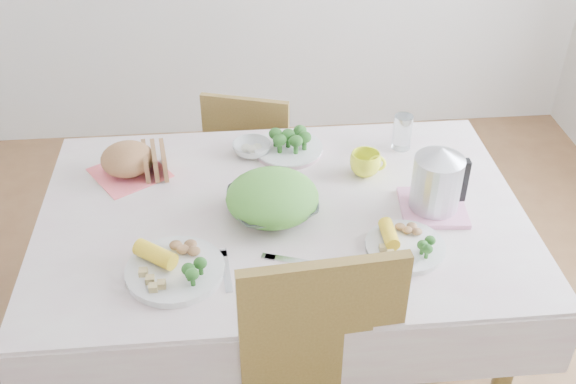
{
  "coord_description": "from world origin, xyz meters",
  "views": [
    {
      "loc": [
        -0.13,
        -1.65,
        2.04
      ],
      "look_at": [
        0.02,
        0.02,
        0.82
      ],
      "focal_mm": 42.0,
      "sensor_mm": 36.0,
      "label": 1
    }
  ],
  "objects": [
    {
      "name": "dinner_plate_left",
      "position": [
        -0.32,
        -0.26,
        0.77
      ],
      "size": [
        0.38,
        0.38,
        0.02
      ],
      "primitive_type": "cylinder",
      "rotation": [
        0.0,
        0.0,
        0.56
      ],
      "color": "white",
      "rests_on": "tablecloth"
    },
    {
      "name": "salad_bowl",
      "position": [
        -0.03,
        -0.01,
        0.79
      ],
      "size": [
        0.32,
        0.32,
        0.07
      ],
      "primitive_type": "imported",
      "rotation": [
        0.0,
        0.0,
        0.23
      ],
      "color": "white",
      "rests_on": "tablecloth"
    },
    {
      "name": "chair_far",
      "position": [
        -0.04,
        0.81,
        0.47
      ],
      "size": [
        0.46,
        0.46,
        0.82
      ],
      "primitive_type": "cube",
      "rotation": [
        0.0,
        0.0,
        2.84
      ],
      "color": "brown",
      "rests_on": "floor"
    },
    {
      "name": "electric_kettle",
      "position": [
        0.47,
        -0.03,
        0.88
      ],
      "size": [
        0.2,
        0.2,
        0.21
      ],
      "primitive_type": "cylinder",
      "rotation": [
        0.0,
        0.0,
        -0.41
      ],
      "color": "#B2B5BA",
      "rests_on": "pink_tray"
    },
    {
      "name": "napkin",
      "position": [
        -0.49,
        0.26,
        0.76
      ],
      "size": [
        0.3,
        0.3,
        0.0
      ],
      "primitive_type": "cube",
      "rotation": [
        0.0,
        0.0,
        0.57
      ],
      "color": "#FF666E",
      "rests_on": "tablecloth"
    },
    {
      "name": "dining_table",
      "position": [
        0.0,
        0.0,
        0.38
      ],
      "size": [
        1.4,
        0.9,
        0.75
      ],
      "primitive_type": "cube",
      "color": "brown",
      "rests_on": "floor"
    },
    {
      "name": "glass_tumbler",
      "position": [
        0.45,
        0.33,
        0.83
      ],
      "size": [
        0.09,
        0.09,
        0.13
      ],
      "primitive_type": "cylinder",
      "rotation": [
        0.0,
        0.0,
        0.41
      ],
      "color": "white",
      "rests_on": "tablecloth"
    },
    {
      "name": "yellow_mug",
      "position": [
        0.29,
        0.18,
        0.8
      ],
      "size": [
        0.13,
        0.13,
        0.08
      ],
      "primitive_type": "imported",
      "rotation": [
        0.0,
        0.0,
        -0.31
      ],
      "color": "yellow",
      "rests_on": "tablecloth"
    },
    {
      "name": "knife",
      "position": [
        0.02,
        -0.24,
        0.76
      ],
      "size": [
        0.19,
        0.08,
        0.0
      ],
      "primitive_type": "cube",
      "rotation": [
        0.0,
        0.0,
        1.24
      ],
      "color": "silver",
      "rests_on": "tablecloth"
    },
    {
      "name": "bread_loaf",
      "position": [
        -0.49,
        0.26,
        0.82
      ],
      "size": [
        0.19,
        0.18,
        0.11
      ],
      "primitive_type": "ellipsoid",
      "rotation": [
        0.0,
        0.0,
        0.1
      ],
      "color": "brown",
      "rests_on": "napkin"
    },
    {
      "name": "fruit_bowl",
      "position": [
        -0.08,
        0.34,
        0.78
      ],
      "size": [
        0.14,
        0.14,
        0.04
      ],
      "primitive_type": "imported",
      "rotation": [
        0.0,
        0.0,
        -0.05
      ],
      "color": "white",
      "rests_on": "tablecloth"
    },
    {
      "name": "floor",
      "position": [
        0.0,
        0.0,
        0.0
      ],
      "size": [
        3.6,
        3.6,
        0.0
      ],
      "primitive_type": "plane",
      "color": "brown",
      "rests_on": "ground"
    },
    {
      "name": "dinner_plate_right",
      "position": [
        0.34,
        -0.21,
        0.77
      ],
      "size": [
        0.3,
        0.3,
        0.02
      ],
      "primitive_type": "cylinder",
      "rotation": [
        0.0,
        0.0,
        -0.34
      ],
      "color": "white",
      "rests_on": "tablecloth"
    },
    {
      "name": "tablecloth",
      "position": [
        0.0,
        0.0,
        0.76
      ],
      "size": [
        1.5,
        1.0,
        0.01
      ],
      "primitive_type": "cube",
      "color": "silver",
      "rests_on": "dining_table"
    },
    {
      "name": "pink_tray",
      "position": [
        0.47,
        -0.03,
        0.77
      ],
      "size": [
        0.22,
        0.22,
        0.02
      ],
      "primitive_type": "cube",
      "rotation": [
        0.0,
        0.0,
        -0.1
      ],
      "color": "pink",
      "rests_on": "tablecloth"
    },
    {
      "name": "broccoli_plate",
      "position": [
        0.05,
        0.34,
        0.77
      ],
      "size": [
        0.28,
        0.28,
        0.02
      ],
      "primitive_type": "cylinder",
      "rotation": [
        0.0,
        0.0,
        0.15
      ],
      "color": "beige",
      "rests_on": "tablecloth"
    },
    {
      "name": "fork_right",
      "position": [
        0.22,
        -0.26,
        0.76
      ],
      "size": [
        0.1,
        0.15,
        0.0
      ],
      "primitive_type": "cube",
      "rotation": [
        0.0,
        0.0,
        -0.52
      ],
      "color": "silver",
      "rests_on": "tablecloth"
    },
    {
      "name": "fork_left",
      "position": [
        -0.18,
        -0.26,
        0.76
      ],
      "size": [
        0.03,
        0.17,
        0.0
      ],
      "primitive_type": "cube",
      "rotation": [
        0.0,
        0.0,
        0.08
      ],
      "color": "silver",
      "rests_on": "tablecloth"
    }
  ]
}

